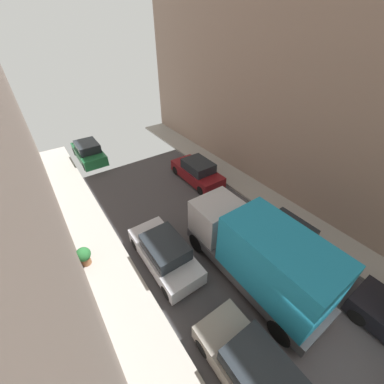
{
  "coord_description": "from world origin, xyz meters",
  "views": [
    {
      "loc": [
        -5.64,
        -0.27,
        9.38
      ],
      "look_at": [
        1.19,
        9.44,
        0.5
      ],
      "focal_mm": 21.81,
      "sensor_mm": 36.0,
      "label": 1
    }
  ],
  "objects_px": {
    "potted_plant_1": "(84,256)",
    "delivery_truck": "(258,254)",
    "parked_car_left_2": "(256,374)",
    "parked_car_right_3": "(285,236)",
    "parked_car_left_4": "(89,152)",
    "parked_car_left_3": "(165,253)",
    "parked_car_right_4": "(197,172)"
  },
  "relations": [
    {
      "from": "parked_car_left_3",
      "to": "parked_car_right_3",
      "type": "relative_size",
      "value": 1.0
    },
    {
      "from": "parked_car_left_3",
      "to": "parked_car_right_3",
      "type": "xyz_separation_m",
      "value": [
        5.4,
        -2.51,
        0.0
      ]
    },
    {
      "from": "parked_car_right_4",
      "to": "potted_plant_1",
      "type": "relative_size",
      "value": 4.32
    },
    {
      "from": "parked_car_right_3",
      "to": "potted_plant_1",
      "type": "xyz_separation_m",
      "value": [
        -8.49,
        4.5,
        -0.02
      ]
    },
    {
      "from": "parked_car_left_3",
      "to": "parked_car_left_2",
      "type": "bearing_deg",
      "value": -90.0
    },
    {
      "from": "parked_car_left_2",
      "to": "delivery_truck",
      "type": "xyz_separation_m",
      "value": [
        2.7,
        2.57,
        1.07
      ]
    },
    {
      "from": "parked_car_left_2",
      "to": "parked_car_right_4",
      "type": "height_order",
      "value": "same"
    },
    {
      "from": "parked_car_left_2",
      "to": "parked_car_right_4",
      "type": "relative_size",
      "value": 1.0
    },
    {
      "from": "parked_car_right_3",
      "to": "delivery_truck",
      "type": "bearing_deg",
      "value": -169.93
    },
    {
      "from": "parked_car_right_4",
      "to": "parked_car_left_4",
      "type": "bearing_deg",
      "value": 125.93
    },
    {
      "from": "parked_car_left_3",
      "to": "parked_car_right_3",
      "type": "distance_m",
      "value": 5.95
    },
    {
      "from": "parked_car_left_2",
      "to": "parked_car_right_3",
      "type": "bearing_deg",
      "value": 29.47
    },
    {
      "from": "parked_car_left_4",
      "to": "potted_plant_1",
      "type": "xyz_separation_m",
      "value": [
        -3.09,
        -10.3,
        -0.02
      ]
    },
    {
      "from": "parked_car_left_2",
      "to": "parked_car_left_4",
      "type": "distance_m",
      "value": 17.85
    },
    {
      "from": "parked_car_left_4",
      "to": "potted_plant_1",
      "type": "height_order",
      "value": "parked_car_left_4"
    },
    {
      "from": "delivery_truck",
      "to": "potted_plant_1",
      "type": "height_order",
      "value": "delivery_truck"
    },
    {
      "from": "parked_car_left_2",
      "to": "parked_car_left_4",
      "type": "height_order",
      "value": "same"
    },
    {
      "from": "parked_car_left_3",
      "to": "parked_car_right_4",
      "type": "height_order",
      "value": "same"
    },
    {
      "from": "parked_car_left_4",
      "to": "parked_car_right_3",
      "type": "xyz_separation_m",
      "value": [
        5.4,
        -14.8,
        0.0
      ]
    },
    {
      "from": "parked_car_left_3",
      "to": "parked_car_right_4",
      "type": "distance_m",
      "value": 7.26
    },
    {
      "from": "parked_car_right_4",
      "to": "potted_plant_1",
      "type": "distance_m",
      "value": 8.96
    },
    {
      "from": "potted_plant_1",
      "to": "parked_car_right_4",
      "type": "bearing_deg",
      "value": 18.56
    },
    {
      "from": "parked_car_left_3",
      "to": "parked_car_left_4",
      "type": "distance_m",
      "value": 12.3
    },
    {
      "from": "parked_car_left_3",
      "to": "potted_plant_1",
      "type": "relative_size",
      "value": 4.32
    },
    {
      "from": "parked_car_left_4",
      "to": "parked_car_right_4",
      "type": "bearing_deg",
      "value": -54.07
    },
    {
      "from": "parked_car_left_2",
      "to": "parked_car_right_3",
      "type": "relative_size",
      "value": 1.0
    },
    {
      "from": "potted_plant_1",
      "to": "delivery_truck",
      "type": "bearing_deg",
      "value": -40.71
    },
    {
      "from": "parked_car_left_3",
      "to": "parked_car_right_3",
      "type": "bearing_deg",
      "value": -24.89
    },
    {
      "from": "parked_car_left_2",
      "to": "parked_car_right_4",
      "type": "xyz_separation_m",
      "value": [
        5.4,
        10.4,
        0.0
      ]
    },
    {
      "from": "parked_car_right_4",
      "to": "delivery_truck",
      "type": "height_order",
      "value": "delivery_truck"
    },
    {
      "from": "parked_car_left_3",
      "to": "delivery_truck",
      "type": "xyz_separation_m",
      "value": [
        2.7,
        -2.99,
        1.07
      ]
    },
    {
      "from": "parked_car_right_4",
      "to": "parked_car_left_2",
      "type": "bearing_deg",
      "value": -117.43
    }
  ]
}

